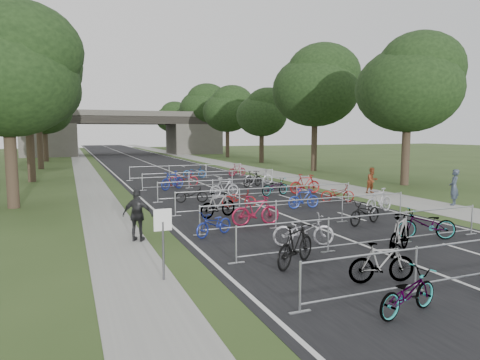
# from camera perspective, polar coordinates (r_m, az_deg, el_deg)

# --- Properties ---
(ground) EXTENTS (200.00, 200.00, 0.00)m
(ground) POSITION_cam_1_polar(r_m,az_deg,el_deg) (12.17, 27.57, -12.14)
(ground) COLOR #31461E
(ground) RESTS_ON ground
(road) EXTENTS (11.00, 140.00, 0.01)m
(road) POSITION_cam_1_polar(r_m,az_deg,el_deg) (58.20, -13.09, 2.60)
(road) COLOR black
(road) RESTS_ON ground
(sidewalk_right) EXTENTS (3.00, 140.00, 0.01)m
(sidewalk_right) POSITION_cam_1_polar(r_m,az_deg,el_deg) (59.95, -5.51, 2.84)
(sidewalk_right) COLOR gray
(sidewalk_right) RESTS_ON ground
(sidewalk_left) EXTENTS (2.00, 140.00, 0.01)m
(sidewalk_left) POSITION_cam_1_polar(r_m,az_deg,el_deg) (57.54, -20.49, 2.32)
(sidewalk_left) COLOR gray
(sidewalk_left) RESTS_ON ground
(lane_markings) EXTENTS (0.12, 140.00, 0.00)m
(lane_markings) POSITION_cam_1_polar(r_m,az_deg,el_deg) (58.20, -13.09, 2.59)
(lane_markings) COLOR silver
(lane_markings) RESTS_ON ground
(overpass_bridge) EXTENTS (31.00, 8.00, 7.05)m
(overpass_bridge) POSITION_cam_1_polar(r_m,az_deg,el_deg) (72.94, -14.99, 6.06)
(overpass_bridge) COLOR #4F4D47
(overpass_bridge) RESTS_ON ground
(park_sign) EXTENTS (0.45, 0.06, 1.83)m
(park_sign) POSITION_cam_1_polar(r_m,az_deg,el_deg) (10.89, -10.25, -6.70)
(park_sign) COLOR #4C4C51
(park_sign) RESTS_ON ground
(tree_left_0) EXTENTS (6.72, 6.72, 10.25)m
(tree_left_0) POSITION_cam_1_polar(r_m,az_deg,el_deg) (23.62, -28.52, 12.39)
(tree_left_0) COLOR #33261C
(tree_left_0) RESTS_ON ground
(tree_right_0) EXTENTS (7.17, 7.17, 10.93)m
(tree_right_0) POSITION_cam_1_polar(r_m,az_deg,el_deg) (32.23, 21.78, 11.68)
(tree_right_0) COLOR #33261C
(tree_right_0) RESTS_ON ground
(tree_left_1) EXTENTS (7.56, 7.56, 11.53)m
(tree_left_1) POSITION_cam_1_polar(r_m,az_deg,el_deg) (35.59, -26.38, 11.54)
(tree_left_1) COLOR #33261C
(tree_left_1) RESTS_ON ground
(tree_right_1) EXTENTS (8.18, 8.18, 12.47)m
(tree_right_1) POSITION_cam_1_polar(r_m,az_deg,el_deg) (41.83, 10.18, 12.06)
(tree_right_1) COLOR #33261C
(tree_right_1) RESTS_ON ground
(tree_left_2) EXTENTS (8.40, 8.40, 12.81)m
(tree_left_2) POSITION_cam_1_polar(r_m,az_deg,el_deg) (47.59, -25.32, 11.12)
(tree_left_2) COLOR #33261C
(tree_left_2) RESTS_ON ground
(tree_right_2) EXTENTS (6.16, 6.16, 9.39)m
(tree_right_2) POSITION_cam_1_polar(r_m,az_deg,el_deg) (52.24, 3.06, 8.86)
(tree_right_2) COLOR #33261C
(tree_right_2) RESTS_ON ground
(tree_left_3) EXTENTS (6.72, 6.72, 10.25)m
(tree_left_3) POSITION_cam_1_polar(r_m,az_deg,el_deg) (59.44, -24.58, 8.52)
(tree_left_3) COLOR #33261C
(tree_left_3) RESTS_ON ground
(tree_right_3) EXTENTS (7.17, 7.17, 10.93)m
(tree_right_3) POSITION_cam_1_polar(r_m,az_deg,el_deg) (63.36, -1.58, 9.32)
(tree_right_3) COLOR #33261C
(tree_right_3) RESTS_ON ground
(tree_left_4) EXTENTS (7.56, 7.56, 11.53)m
(tree_left_4) POSITION_cam_1_polar(r_m,az_deg,el_deg) (71.46, -24.19, 8.74)
(tree_left_4) COLOR #33261C
(tree_left_4) RESTS_ON ground
(tree_right_4) EXTENTS (8.18, 8.18, 12.47)m
(tree_right_4) POSITION_cam_1_polar(r_m,az_deg,el_deg) (74.76, -4.83, 9.61)
(tree_right_4) COLOR #33261C
(tree_right_4) RESTS_ON ground
(tree_left_5) EXTENTS (8.40, 8.40, 12.81)m
(tree_left_5) POSITION_cam_1_polar(r_m,az_deg,el_deg) (83.48, -23.90, 8.90)
(tree_left_5) COLOR #33261C
(tree_left_5) RESTS_ON ground
(tree_right_5) EXTENTS (6.16, 6.16, 9.39)m
(tree_right_5) POSITION_cam_1_polar(r_m,az_deg,el_deg) (86.21, -7.19, 7.86)
(tree_right_5) COLOR #33261C
(tree_right_5) RESTS_ON ground
(tree_left_6) EXTENTS (6.72, 6.72, 10.25)m
(tree_left_6) POSITION_cam_1_polar(r_m,az_deg,el_deg) (95.40, -23.63, 7.56)
(tree_left_6) COLOR #33261C
(tree_left_6) RESTS_ON ground
(tree_right_6) EXTENTS (7.17, 7.17, 10.93)m
(tree_right_6) POSITION_cam_1_polar(r_m,az_deg,el_deg) (97.89, -9.01, 8.22)
(tree_right_6) COLOR #33261C
(tree_right_6) RESTS_ON ground
(barrier_row_0) EXTENTS (9.70, 0.08, 1.10)m
(barrier_row_0) POSITION_cam_1_polar(r_m,az_deg,el_deg) (12.01, 27.70, -9.66)
(barrier_row_0) COLOR #A8ABB1
(barrier_row_0) RESTS_ON ground
(barrier_row_1) EXTENTS (9.70, 0.08, 1.10)m
(barrier_row_1) POSITION_cam_1_polar(r_m,az_deg,el_deg) (14.51, 16.77, -6.50)
(barrier_row_1) COLOR #A8ABB1
(barrier_row_1) RESTS_ON ground
(barrier_row_2) EXTENTS (9.70, 0.08, 1.10)m
(barrier_row_2) POSITION_cam_1_polar(r_m,az_deg,el_deg) (17.40, 9.34, -4.18)
(barrier_row_2) COLOR #A8ABB1
(barrier_row_2) RESTS_ON ground
(barrier_row_3) EXTENTS (9.70, 0.08, 1.10)m
(barrier_row_3) POSITION_cam_1_polar(r_m,az_deg,el_deg) (20.69, 3.87, -2.42)
(barrier_row_3) COLOR #A8ABB1
(barrier_row_3) RESTS_ON ground
(barrier_row_4) EXTENTS (9.70, 0.08, 1.10)m
(barrier_row_4) POSITION_cam_1_polar(r_m,az_deg,el_deg) (24.31, -0.23, -1.08)
(barrier_row_4) COLOR #A8ABB1
(barrier_row_4) RESTS_ON ground
(barrier_row_5) EXTENTS (9.70, 0.08, 1.10)m
(barrier_row_5) POSITION_cam_1_polar(r_m,az_deg,el_deg) (28.99, -3.89, 0.12)
(barrier_row_5) COLOR #A8ABB1
(barrier_row_5) RESTS_ON ground
(barrier_row_6) EXTENTS (9.70, 0.08, 1.10)m
(barrier_row_6) POSITION_cam_1_polar(r_m,az_deg,el_deg) (34.71, -6.96, 1.13)
(barrier_row_6) COLOR #A8ABB1
(barrier_row_6) RESTS_ON ground
(bike_0) EXTENTS (1.84, 0.96, 0.92)m
(bike_0) POSITION_cam_1_polar(r_m,az_deg,el_deg) (9.62, 21.45, -13.85)
(bike_0) COLOR #A8ABB1
(bike_0) RESTS_ON ground
(bike_1) EXTENTS (1.77, 0.87, 1.02)m
(bike_1) POSITION_cam_1_polar(r_m,az_deg,el_deg) (11.27, 18.38, -10.46)
(bike_1) COLOR #A8ABB1
(bike_1) RESTS_ON ground
(bike_4) EXTENTS (1.97, 1.53, 1.19)m
(bike_4) POSITION_cam_1_polar(r_m,az_deg,el_deg) (12.09, 7.42, -8.63)
(bike_4) COLOR black
(bike_4) RESTS_ON ground
(bike_5) EXTENTS (2.13, 1.30, 1.06)m
(bike_5) POSITION_cam_1_polar(r_m,az_deg,el_deg) (14.17, 8.45, -6.66)
(bike_5) COLOR #AEADB5
(bike_5) RESTS_ON ground
(bike_6) EXTENTS (2.01, 1.56, 1.21)m
(bike_6) POSITION_cam_1_polar(r_m,az_deg,el_deg) (14.02, 20.53, -6.83)
(bike_6) COLOR #A8ABB1
(bike_6) RESTS_ON ground
(bike_7) EXTENTS (2.14, 1.48, 1.06)m
(bike_7) POSITION_cam_1_polar(r_m,az_deg,el_deg) (16.21, 23.60, -5.46)
(bike_7) COLOR #A8ABB1
(bike_7) RESTS_ON ground
(bike_8) EXTENTS (1.78, 1.28, 0.89)m
(bike_8) POSITION_cam_1_polar(r_m,az_deg,el_deg) (15.39, -3.46, -5.88)
(bike_8) COLOR navy
(bike_8) RESTS_ON ground
(bike_9) EXTENTS (2.04, 0.70, 1.21)m
(bike_9) POSITION_cam_1_polar(r_m,az_deg,el_deg) (17.01, 2.11, -4.14)
(bike_9) COLOR maroon
(bike_9) RESTS_ON ground
(bike_10) EXTENTS (2.04, 1.23, 1.01)m
(bike_10) POSITION_cam_1_polar(r_m,az_deg,el_deg) (17.93, 16.38, -4.17)
(bike_10) COLOR black
(bike_10) RESTS_ON ground
(bike_11) EXTENTS (1.95, 1.01, 1.13)m
(bike_11) POSITION_cam_1_polar(r_m,az_deg,el_deg) (20.72, 18.05, -2.65)
(bike_11) COLOR #A9A9B1
(bike_11) RESTS_ON ground
(bike_12) EXTENTS (1.91, 1.03, 1.11)m
(bike_12) POSITION_cam_1_polar(r_m,az_deg,el_deg) (18.64, -2.96, -3.37)
(bike_12) COLOR #A8ABB1
(bike_12) RESTS_ON ground
(bike_13) EXTENTS (1.79, 1.33, 0.90)m
(bike_13) POSITION_cam_1_polar(r_m,az_deg,el_deg) (21.08, -0.15, -2.50)
(bike_13) COLOR maroon
(bike_13) RESTS_ON ground
(bike_14) EXTENTS (1.67, 0.55, 0.99)m
(bike_14) POSITION_cam_1_polar(r_m,az_deg,el_deg) (21.06, 8.47, -2.46)
(bike_14) COLOR #1D33A0
(bike_14) RESTS_ON ground
(bike_15) EXTENTS (1.88, 1.22, 0.93)m
(bike_15) POSITION_cam_1_polar(r_m,az_deg,el_deg) (23.31, 12.87, -1.76)
(bike_15) COLOR maroon
(bike_15) RESTS_ON ground
(bike_16) EXTENTS (1.80, 1.02, 0.89)m
(bike_16) POSITION_cam_1_polar(r_m,az_deg,el_deg) (22.69, -6.48, -1.91)
(bike_16) COLOR black
(bike_16) RESTS_ON ground
(bike_17) EXTENTS (1.89, 0.73, 1.11)m
(bike_17) POSITION_cam_1_polar(r_m,az_deg,el_deg) (24.41, -2.09, -1.04)
(bike_17) COLOR #B3B5BB
(bike_17) RESTS_ON ground
(bike_18) EXTENTS (2.08, 1.17, 1.03)m
(bike_18) POSITION_cam_1_polar(r_m,az_deg,el_deg) (25.08, 4.68, -0.94)
(bike_18) COLOR #A8ABB1
(bike_18) RESTS_ON ground
(bike_19) EXTENTS (2.01, 0.72, 1.18)m
(bike_19) POSITION_cam_1_polar(r_m,az_deg,el_deg) (26.11, 8.65, -0.53)
(bike_19) COLOR maroon
(bike_19) RESTS_ON ground
(bike_20) EXTENTS (1.99, 1.55, 1.20)m
(bike_20) POSITION_cam_1_polar(r_m,az_deg,el_deg) (27.91, -9.00, -0.07)
(bike_20) COLOR navy
(bike_20) RESTS_ON ground
(bike_21) EXTENTS (2.11, 0.95, 1.07)m
(bike_21) POSITION_cam_1_polar(r_m,az_deg,el_deg) (29.45, -7.56, 0.16)
(bike_21) COLOR maroon
(bike_21) RESTS_ON ground
(bike_22) EXTENTS (1.89, 1.25, 1.11)m
(bike_22) POSITION_cam_1_polar(r_m,az_deg,el_deg) (28.95, 1.69, 0.14)
(bike_22) COLOR black
(bike_22) RESTS_ON ground
(bike_23) EXTENTS (2.13, 0.88, 1.09)m
(bike_23) POSITION_cam_1_polar(r_m,az_deg,el_deg) (30.30, 2.51, 0.40)
(bike_23) COLOR #BABAC3
(bike_23) RESTS_ON ground
(bike_26) EXTENTS (1.90, 0.78, 0.98)m
(bike_26) POSITION_cam_1_polar(r_m,az_deg,el_deg) (34.85, -6.09, 1.07)
(bike_26) COLOR navy
(bike_26) RESTS_ON ground
(bike_27) EXTENTS (1.82, 0.93, 1.05)m
(bike_27) POSITION_cam_1_polar(r_m,az_deg,el_deg) (36.10, -0.37, 1.35)
(bike_27) COLOR maroon
(bike_27) RESTS_ON ground
(pedestrian_a) EXTENTS (0.80, 0.74, 1.84)m
(pedestrian_a) POSITION_cam_1_polar(r_m,az_deg,el_deg) (24.25, 26.63, -0.89)
(pedestrian_a) COLOR #323C4B
(pedestrian_a) RESTS_ON ground
(pedestrian_b) EXTENTS (0.78, 0.62, 1.56)m
(pedestrian_b) POSITION_cam_1_polar(r_m,az_deg,el_deg) (27.18, 17.21, -0.07)
(pedestrian_b) COLOR brown
(pedestrian_b) RESTS_ON ground
(pedestrian_c) EXTENTS (1.14, 0.87, 1.80)m
(pedestrian_c) POSITION_cam_1_polar(r_m,az_deg,el_deg) (14.99, -13.47, -4.61)
(pedestrian_c) COLOR #252628
(pedestrian_c) RESTS_ON ground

